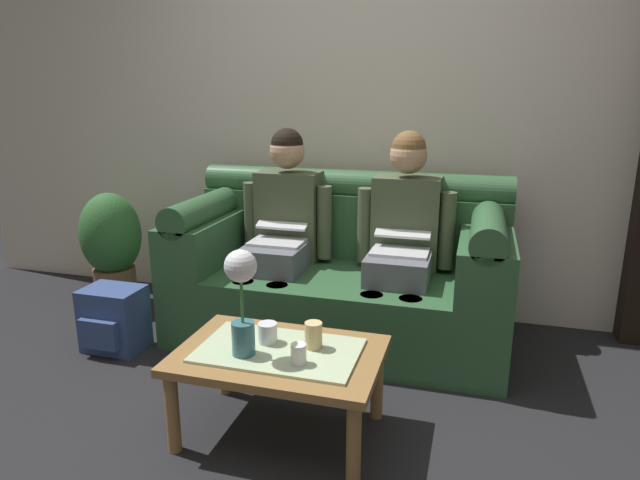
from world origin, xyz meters
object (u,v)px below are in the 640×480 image
(coffee_table, at_px, (279,362))
(cup_near_left, at_px, (313,335))
(potted_plant, at_px, (111,244))
(person_right, at_px, (403,233))
(cup_near_right, at_px, (299,354))
(cup_far_center, at_px, (268,333))
(person_left, at_px, (283,225))
(flower_vase, at_px, (242,293))
(backpack_left, at_px, (114,319))
(couch, at_px, (341,275))

(coffee_table, relative_size, cup_near_left, 7.62)
(potted_plant, bearing_deg, person_right, -1.16)
(cup_near_right, distance_m, cup_far_center, 0.24)
(cup_near_left, height_order, potted_plant, potted_plant)
(cup_near_right, bearing_deg, person_left, 112.48)
(cup_near_right, bearing_deg, cup_far_center, 142.27)
(flower_vase, height_order, potted_plant, flower_vase)
(cup_near_left, xyz_separation_m, cup_far_center, (-0.20, -0.01, -0.01))
(cup_near_left, height_order, cup_far_center, cup_near_left)
(person_left, distance_m, cup_far_center, 1.08)
(potted_plant, bearing_deg, cup_far_center, -34.28)
(backpack_left, bearing_deg, flower_vase, -28.63)
(person_left, distance_m, coffee_table, 1.16)
(flower_vase, bearing_deg, cup_near_left, 27.96)
(couch, relative_size, cup_near_right, 23.26)
(cup_near_left, bearing_deg, cup_far_center, -178.38)
(cup_near_left, bearing_deg, flower_vase, -152.04)
(person_right, xyz_separation_m, cup_near_left, (-0.23, -1.01, -0.20))
(flower_vase, xyz_separation_m, potted_plant, (-1.49, 1.18, -0.23))
(couch, distance_m, person_left, 0.46)
(coffee_table, distance_m, cup_near_left, 0.19)
(person_right, distance_m, flower_vase, 1.24)
(coffee_table, xyz_separation_m, backpack_left, (-1.19, 0.50, -0.16))
(person_left, distance_m, cup_near_right, 1.27)
(cup_near_left, xyz_separation_m, potted_plant, (-1.74, 1.05, -0.02))
(coffee_table, distance_m, cup_far_center, 0.13)
(cup_far_center, height_order, potted_plant, potted_plant)
(cup_near_right, height_order, potted_plant, potted_plant)
(cup_near_right, bearing_deg, backpack_left, 155.45)
(potted_plant, bearing_deg, cup_near_left, -30.94)
(person_left, relative_size, backpack_left, 3.37)
(coffee_table, distance_m, potted_plant, 1.95)
(person_left, bearing_deg, couch, 0.29)
(cup_far_center, bearing_deg, person_left, 106.09)
(coffee_table, height_order, cup_near_left, cup_near_left)
(coffee_table, distance_m, backpack_left, 1.30)
(cup_near_left, distance_m, cup_near_right, 0.15)
(flower_vase, xyz_separation_m, cup_near_left, (0.26, 0.14, -0.21))
(couch, distance_m, person_right, 0.46)
(couch, height_order, cup_far_center, couch)
(cup_near_left, xyz_separation_m, backpack_left, (-1.32, 0.45, -0.27))
(cup_far_center, bearing_deg, person_right, 67.12)
(person_right, distance_m, coffee_table, 1.16)
(cup_near_right, height_order, backpack_left, cup_near_right)
(person_right, relative_size, potted_plant, 1.57)
(couch, xyz_separation_m, potted_plant, (-1.61, 0.04, 0.05))
(flower_vase, bearing_deg, couch, 83.96)
(cup_near_right, xyz_separation_m, backpack_left, (-1.31, 0.60, -0.26))
(person_left, height_order, coffee_table, person_left)
(coffee_table, relative_size, cup_near_right, 10.39)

